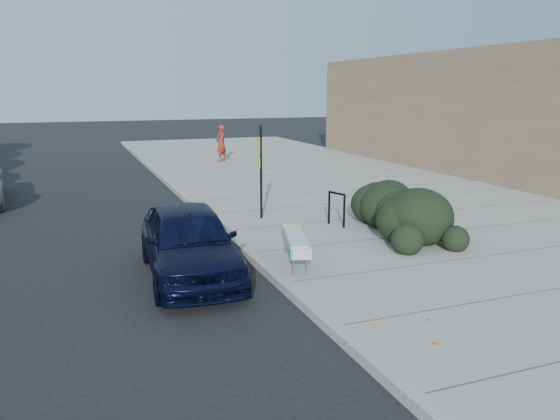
{
  "coord_description": "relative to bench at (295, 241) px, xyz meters",
  "views": [
    {
      "loc": [
        -3.48,
        -8.66,
        3.54
      ],
      "look_at": [
        0.72,
        2.15,
        1.0
      ],
      "focal_mm": 35.0,
      "sensor_mm": 36.0,
      "label": 1
    }
  ],
  "objects": [
    {
      "name": "bike_rack",
      "position": [
        2.19,
        2.5,
        0.06
      ],
      "size": [
        0.22,
        0.57,
        0.87
      ],
      "rotation": [
        0.0,
        0.0,
        0.31
      ],
      "color": "black",
      "rests_on": "sidewalk_near"
    },
    {
      "name": "bench",
      "position": [
        0.0,
        0.0,
        0.0
      ],
      "size": [
        0.94,
        1.97,
        0.59
      ],
      "rotation": [
        0.0,
        0.0,
        -0.29
      ],
      "color": "gray",
      "rests_on": "sidewalk_near"
    },
    {
      "name": "sidewalk_near",
      "position": [
        5.0,
        4.0,
        -0.54
      ],
      "size": [
        11.2,
        50.0,
        0.15
      ],
      "primitive_type": "cube",
      "color": "gray",
      "rests_on": "ground"
    },
    {
      "name": "sign_post",
      "position": [
        0.67,
        4.0,
        0.97
      ],
      "size": [
        0.13,
        0.29,
        2.52
      ],
      "rotation": [
        0.0,
        0.0,
        -0.23
      ],
      "color": "black",
      "rests_on": "sidewalk_near"
    },
    {
      "name": "curb_near",
      "position": [
        -0.6,
        4.0,
        -0.53
      ],
      "size": [
        0.22,
        50.0,
        0.17
      ],
      "primitive_type": "cube",
      "color": "#9E9E99",
      "rests_on": "ground"
    },
    {
      "name": "pedestrian",
      "position": [
        2.86,
        16.09,
        0.42
      ],
      "size": [
        0.77,
        0.74,
        1.78
      ],
      "primitive_type": "imported",
      "rotation": [
        0.0,
        0.0,
        3.81
      ],
      "color": "maroon",
      "rests_on": "sidewalk_near"
    },
    {
      "name": "sedan_navy",
      "position": [
        -2.04,
        0.43,
        0.09
      ],
      "size": [
        1.88,
        4.21,
        1.41
      ],
      "primitive_type": "imported",
      "rotation": [
        0.0,
        0.0,
        -0.05
      ],
      "color": "black",
      "rests_on": "ground"
    },
    {
      "name": "hedge",
      "position": [
        3.4,
        1.5,
        0.28
      ],
      "size": [
        2.97,
        4.38,
        1.5
      ],
      "primitive_type": "ellipsoid",
      "rotation": [
        0.0,
        0.0,
        -0.26
      ],
      "color": "black",
      "rests_on": "sidewalk_near"
    },
    {
      "name": "ground",
      "position": [
        -0.6,
        -1.0,
        -0.62
      ],
      "size": [
        120.0,
        120.0,
        0.0
      ],
      "primitive_type": "plane",
      "color": "black",
      "rests_on": "ground"
    }
  ]
}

